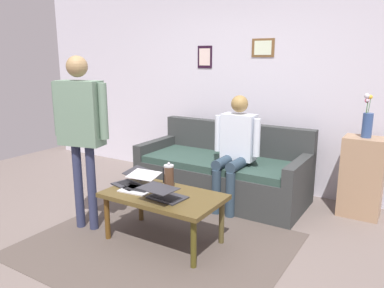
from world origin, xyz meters
The scene contains 13 objects.
ground_plane centered at (0.00, 0.00, 0.00)m, with size 7.68×7.68×0.00m, color #6D605A.
area_rug centered at (-0.15, -0.12, 0.00)m, with size 2.27×1.89×0.01m, color #4E443D.
back_wall centered at (0.00, -2.20, 1.35)m, with size 7.04×0.11×2.70m.
couch centered at (-0.08, -1.55, 0.31)m, with size 2.02×0.89×0.88m.
coffee_table centered at (-0.15, -0.22, 0.42)m, with size 1.09×0.62×0.47m.
laptop_left centered at (0.12, -0.21, 0.51)m, with size 0.33×0.37×0.14m.
laptop_center centered at (-0.23, -0.12, 0.52)m, with size 0.35×0.38×0.13m.
laptop_right centered at (0.26, -0.26, 0.51)m, with size 0.39×0.40×0.13m.
french_press centered at (-0.10, -0.38, 0.58)m, with size 0.11×0.09×0.26m.
side_shelf centered at (-1.60, -1.83, 0.43)m, with size 0.42×0.32×0.87m.
flower_vase centered at (-1.60, -1.83, 1.03)m, with size 0.11×0.10×0.46m.
person_standing centered at (0.68, -0.04, 1.09)m, with size 0.60×0.28×1.70m.
person_seated centered at (-0.34, -1.32, 0.73)m, with size 0.55×0.51×1.28m.
Camera 1 is at (-2.08, 2.39, 1.69)m, focal length 35.08 mm.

